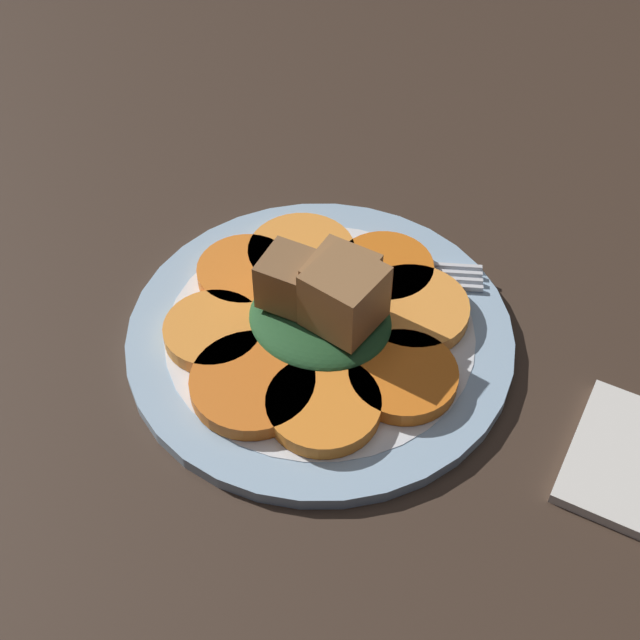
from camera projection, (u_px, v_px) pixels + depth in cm
name	position (u px, v px, depth cm)	size (l,w,h in cm)	color
table_slab	(320.00, 350.00, 61.37)	(120.00, 120.00, 2.00)	#38281E
plate	(320.00, 336.00, 60.23)	(26.07, 26.07, 1.05)	#99B7D1
carrot_slice_0	(403.00, 376.00, 56.47)	(7.01, 7.01, 1.11)	orange
carrot_slice_1	(413.00, 310.00, 60.28)	(7.64, 7.64, 1.11)	#F9953A
carrot_slice_2	(385.00, 270.00, 62.81)	(6.84, 6.84, 1.11)	orange
carrot_slice_3	(301.00, 254.00, 63.86)	(7.69, 7.69, 1.11)	orange
carrot_slice_4	(246.00, 273.00, 62.61)	(6.81, 6.81, 1.11)	orange
carrot_slice_5	(213.00, 331.00, 58.98)	(6.62, 6.62, 1.11)	orange
carrot_slice_6	(253.00, 384.00, 56.07)	(7.97, 7.97, 1.11)	orange
carrot_slice_7	(323.00, 406.00, 54.94)	(7.19, 7.19, 1.11)	orange
center_pile	(326.00, 303.00, 57.93)	(9.73, 8.75, 6.32)	#235128
fork	(363.00, 271.00, 63.21)	(17.08, 8.50, 0.40)	silver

